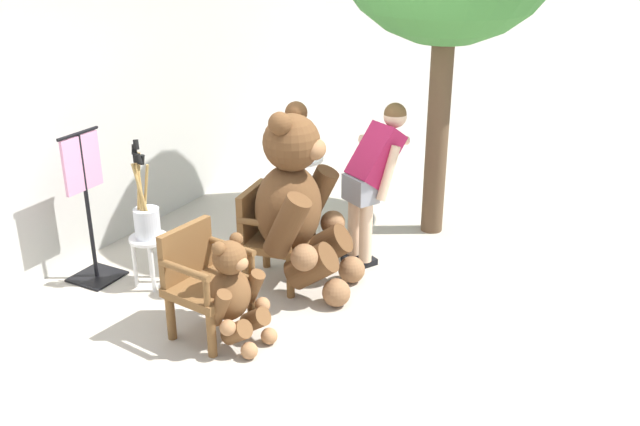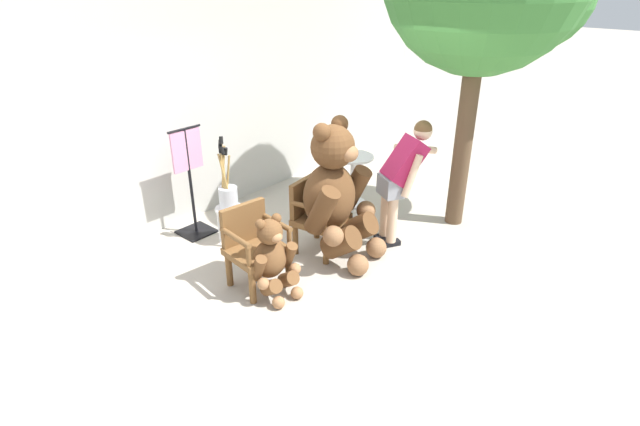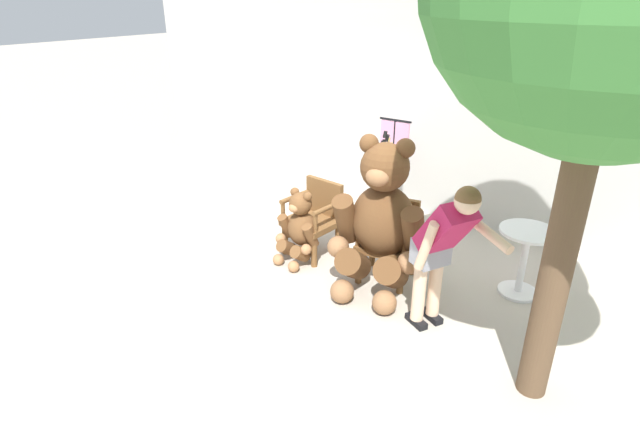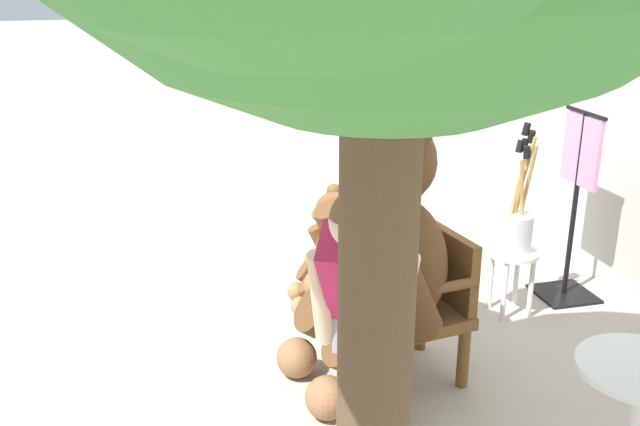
# 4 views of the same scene
# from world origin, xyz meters

# --- Properties ---
(ground_plane) EXTENTS (60.00, 60.00, 0.00)m
(ground_plane) POSITION_xyz_m (0.00, 0.00, 0.00)
(ground_plane) COLOR #B2A899
(wooden_chair_left) EXTENTS (0.62, 0.58, 0.86)m
(wooden_chair_left) POSITION_xyz_m (-0.49, 0.50, 0.46)
(wooden_chair_left) COLOR brown
(wooden_chair_left) RESTS_ON ground
(wooden_chair_right) EXTENTS (0.64, 0.60, 0.86)m
(wooden_chair_right) POSITION_xyz_m (0.48, 0.50, 0.46)
(wooden_chair_right) COLOR brown
(wooden_chair_right) RESTS_ON ground
(teddy_bear_large) EXTENTS (0.99, 0.98, 1.61)m
(teddy_bear_large) POSITION_xyz_m (0.51, 0.23, 0.79)
(teddy_bear_large) COLOR brown
(teddy_bear_large) RESTS_ON ground
(teddy_bear_small) EXTENTS (0.53, 0.52, 0.87)m
(teddy_bear_small) POSITION_xyz_m (-0.50, 0.21, 0.42)
(teddy_bear_small) COLOR brown
(teddy_bear_small) RESTS_ON ground
(person_visitor) EXTENTS (0.89, 0.52, 1.49)m
(person_visitor) POSITION_xyz_m (1.29, -0.11, 0.89)
(person_visitor) COLOR black
(person_visitor) RESTS_ON ground
(white_stool) EXTENTS (0.34, 0.34, 0.46)m
(white_stool) POSITION_xyz_m (-0.08, 1.39, 0.36)
(white_stool) COLOR white
(white_stool) RESTS_ON ground
(brush_bucket) EXTENTS (0.22, 0.22, 0.88)m
(brush_bucket) POSITION_xyz_m (-0.08, 1.39, 0.65)
(brush_bucket) COLOR silver
(brush_bucket) RESTS_ON white_stool
(round_side_table) EXTENTS (0.56, 0.56, 0.72)m
(round_side_table) POSITION_xyz_m (1.76, 0.97, 0.45)
(round_side_table) COLOR white
(round_side_table) RESTS_ON ground
(clothing_display_stand) EXTENTS (0.44, 0.40, 1.36)m
(clothing_display_stand) POSITION_xyz_m (-0.23, 1.92, 0.72)
(clothing_display_stand) COLOR black
(clothing_display_stand) RESTS_ON ground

